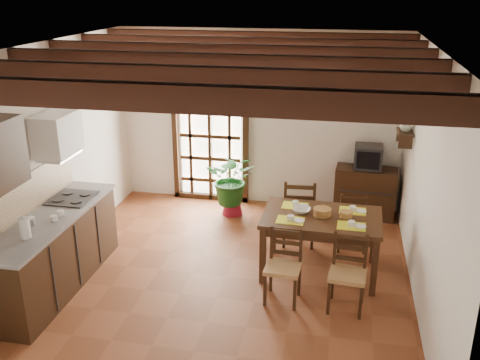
% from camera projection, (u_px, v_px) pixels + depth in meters
% --- Properties ---
extents(ground_plane, '(5.00, 5.00, 0.00)m').
position_uv_depth(ground_plane, '(226.00, 276.00, 6.68)').
color(ground_plane, brown).
extents(room_shell, '(4.52, 5.02, 2.81)m').
position_uv_depth(room_shell, '(224.00, 136.00, 6.04)').
color(room_shell, silver).
rests_on(room_shell, ground_plane).
extents(ceiling_beams, '(4.50, 4.34, 0.20)m').
position_uv_depth(ceiling_beams, '(224.00, 58.00, 5.74)').
color(ceiling_beams, black).
rests_on(ceiling_beams, room_shell).
extents(french_door, '(1.26, 0.11, 2.32)m').
position_uv_depth(french_door, '(210.00, 131.00, 8.66)').
color(french_door, white).
rests_on(french_door, ground_plane).
extents(kitchen_counter, '(0.64, 2.25, 1.38)m').
position_uv_depth(kitchen_counter, '(53.00, 251.00, 6.32)').
color(kitchen_counter, black).
rests_on(kitchen_counter, ground_plane).
extents(range_hood, '(0.38, 0.60, 0.54)m').
position_uv_depth(range_hood, '(57.00, 135.00, 6.40)').
color(range_hood, white).
rests_on(range_hood, room_shell).
extents(counter_items, '(0.50, 1.43, 0.25)m').
position_uv_depth(counter_items, '(52.00, 210.00, 6.23)').
color(counter_items, black).
rests_on(counter_items, kitchen_counter).
extents(dining_table, '(1.46, 0.96, 0.78)m').
position_uv_depth(dining_table, '(322.00, 223.00, 6.55)').
color(dining_table, '#3B2313').
rests_on(dining_table, ground_plane).
extents(chair_near_left, '(0.42, 0.40, 0.85)m').
position_uv_depth(chair_near_left, '(283.00, 279.00, 6.10)').
color(chair_near_left, '#AB7C49').
rests_on(chair_near_left, ground_plane).
extents(chair_near_right, '(0.43, 0.42, 0.87)m').
position_uv_depth(chair_near_right, '(347.00, 287.00, 5.95)').
color(chair_near_right, '#AB7C49').
rests_on(chair_near_right, ground_plane).
extents(chair_far_left, '(0.48, 0.46, 0.97)m').
position_uv_depth(chair_far_left, '(299.00, 223.00, 7.43)').
color(chair_far_left, '#AB7C49').
rests_on(chair_far_left, ground_plane).
extents(chair_far_right, '(0.42, 0.41, 0.85)m').
position_uv_depth(chair_far_right, '(351.00, 231.00, 7.29)').
color(chair_far_right, '#AB7C49').
rests_on(chair_far_right, ground_plane).
extents(table_setting, '(1.05, 0.70, 0.10)m').
position_uv_depth(table_setting, '(322.00, 212.00, 6.50)').
color(table_setting, yellow).
rests_on(table_setting, dining_table).
extents(table_bowl, '(0.23, 0.23, 0.05)m').
position_uv_depth(table_bowl, '(302.00, 210.00, 6.61)').
color(table_bowl, white).
rests_on(table_bowl, dining_table).
extents(sideboard, '(0.95, 0.48, 0.78)m').
position_uv_depth(sideboard, '(365.00, 192.00, 8.27)').
color(sideboard, black).
rests_on(sideboard, ground_plane).
extents(crt_tv, '(0.42, 0.40, 0.35)m').
position_uv_depth(crt_tv, '(368.00, 157.00, 8.07)').
color(crt_tv, black).
rests_on(crt_tv, sideboard).
extents(fuse_box, '(0.25, 0.03, 0.32)m').
position_uv_depth(fuse_box, '(357.00, 102.00, 8.07)').
color(fuse_box, white).
rests_on(fuse_box, room_shell).
extents(plant_pot, '(0.32, 0.32, 0.20)m').
position_uv_depth(plant_pot, '(232.00, 208.00, 8.43)').
color(plant_pot, maroon).
rests_on(plant_pot, ground_plane).
extents(potted_plant, '(2.08, 1.83, 2.17)m').
position_uv_depth(potted_plant, '(232.00, 180.00, 8.27)').
color(potted_plant, '#144C19').
rests_on(potted_plant, ground_plane).
extents(wall_shelf, '(0.20, 0.42, 0.20)m').
position_uv_depth(wall_shelf, '(405.00, 135.00, 7.23)').
color(wall_shelf, black).
rests_on(wall_shelf, room_shell).
extents(shelf_vase, '(0.15, 0.15, 0.15)m').
position_uv_depth(shelf_vase, '(406.00, 125.00, 7.18)').
color(shelf_vase, '#B2BFB2').
rests_on(shelf_vase, wall_shelf).
extents(shelf_flowers, '(0.14, 0.14, 0.36)m').
position_uv_depth(shelf_flowers, '(408.00, 110.00, 7.11)').
color(shelf_flowers, yellow).
rests_on(shelf_flowers, shelf_vase).
extents(framed_picture, '(0.03, 0.32, 0.32)m').
position_uv_depth(framed_picture, '(416.00, 96.00, 7.03)').
color(framed_picture, brown).
rests_on(framed_picture, room_shell).
extents(pendant_lamp, '(0.36, 0.36, 0.84)m').
position_uv_depth(pendant_lamp, '(329.00, 109.00, 6.16)').
color(pendant_lamp, black).
rests_on(pendant_lamp, room_shell).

